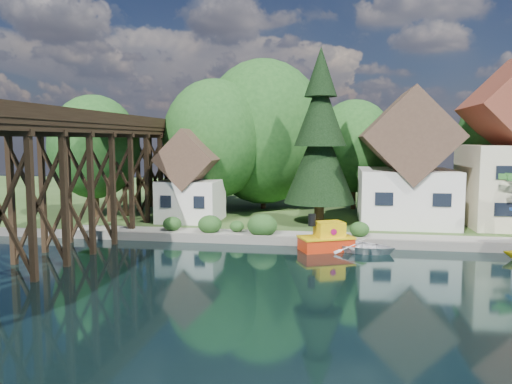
# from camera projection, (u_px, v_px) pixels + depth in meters

# --- Properties ---
(ground) EXTENTS (140.00, 140.00, 0.00)m
(ground) POSITION_uv_depth(u_px,v_px,m) (310.00, 277.00, 27.11)
(ground) COLOR black
(ground) RESTS_ON ground
(bank) EXTENTS (140.00, 52.00, 0.50)m
(bank) POSITION_uv_depth(u_px,v_px,m) (325.00, 199.00, 60.46)
(bank) COLOR #314A1D
(bank) RESTS_ON ground
(seawall) EXTENTS (60.00, 0.40, 0.62)m
(seawall) POSITION_uv_depth(u_px,v_px,m) (375.00, 244.00, 34.29)
(seawall) COLOR slate
(seawall) RESTS_ON ground
(promenade) EXTENTS (50.00, 2.60, 0.06)m
(promenade) POSITION_uv_depth(u_px,v_px,m) (403.00, 238.00, 35.23)
(promenade) COLOR gray
(promenade) RESTS_ON bank
(trestle_bridge) EXTENTS (4.12, 44.18, 9.30)m
(trestle_bridge) POSITION_uv_depth(u_px,v_px,m) (81.00, 170.00, 34.18)
(trestle_bridge) COLOR black
(trestle_bridge) RESTS_ON ground
(house_left) EXTENTS (7.64, 8.64, 11.02)m
(house_left) POSITION_uv_depth(u_px,v_px,m) (406.00, 168.00, 41.16)
(house_left) COLOR white
(house_left) RESTS_ON bank
(shed) EXTENTS (5.09, 5.40, 7.85)m
(shed) POSITION_uv_depth(u_px,v_px,m) (191.00, 182.00, 42.69)
(shed) COLOR white
(shed) RESTS_ON bank
(bg_trees) EXTENTS (49.90, 13.30, 10.57)m
(bg_trees) POSITION_uv_depth(u_px,v_px,m) (334.00, 141.00, 47.05)
(bg_trees) COLOR #382314
(bg_trees) RESTS_ON bank
(shrubs) EXTENTS (15.76, 2.47, 1.70)m
(shrubs) POSITION_uv_depth(u_px,v_px,m) (255.00, 224.00, 36.80)
(shrubs) COLOR #1C4518
(shrubs) RESTS_ON bank
(conifer) EXTENTS (5.85, 5.85, 14.40)m
(conifer) POSITION_uv_depth(u_px,v_px,m) (320.00, 140.00, 40.67)
(conifer) COLOR #382314
(conifer) RESTS_ON bank
(tugboat) EXTENTS (4.05, 3.25, 2.58)m
(tugboat) POSITION_uv_depth(u_px,v_px,m) (327.00, 239.00, 33.61)
(tugboat) COLOR red
(tugboat) RESTS_ON ground
(boat_white_a) EXTENTS (5.08, 4.23, 0.91)m
(boat_white_a) POSITION_uv_depth(u_px,v_px,m) (362.00, 245.00, 33.15)
(boat_white_a) COLOR white
(boat_white_a) RESTS_ON ground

